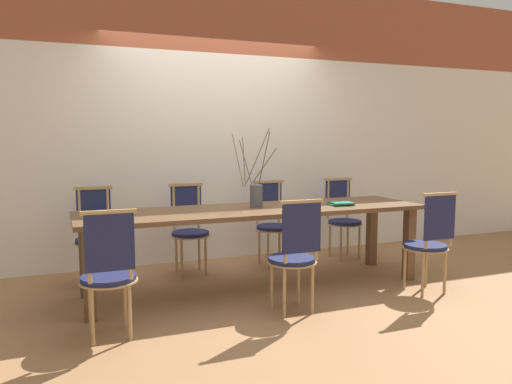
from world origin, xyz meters
name	(u,v)px	position (x,y,z in m)	size (l,w,h in m)	color
ground_plane	(256,288)	(0.00, 0.00, 0.00)	(16.00, 16.00, 0.00)	#9E7047
wall_rear	(215,120)	(0.00, 1.26, 1.60)	(12.00, 0.06, 3.20)	silver
dining_table	(256,217)	(0.00, 0.00, 0.67)	(3.21, 0.84, 0.76)	brown
chair_near_leftend	(109,270)	(-1.39, -0.74, 0.49)	(0.40, 0.40, 0.93)	#1E234C
chair_near_left	(295,253)	(0.04, -0.74, 0.49)	(0.40, 0.40, 0.93)	#1E234C
chair_near_center	(430,240)	(1.38, -0.74, 0.49)	(0.40, 0.40, 0.93)	#1E234C
chair_far_leftend	(95,232)	(-1.38, 0.74, 0.49)	(0.40, 0.40, 0.93)	#1E234C
chair_far_left	(189,226)	(-0.45, 0.74, 0.49)	(0.40, 0.40, 0.93)	#1E234C
chair_far_center	(272,221)	(0.49, 0.74, 0.49)	(0.40, 0.40, 0.93)	#1E234C
chair_far_right	(343,216)	(1.39, 0.74, 0.49)	(0.40, 0.40, 0.93)	#1E234C
vase_centerpiece	(256,194)	(0.03, 0.06, 0.88)	(0.39, 0.37, 0.74)	#4C5156
book_stack	(341,203)	(0.84, -0.11, 0.77)	(0.24, 0.22, 0.03)	#1E6B4C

